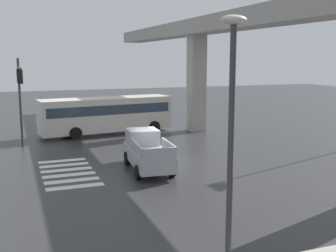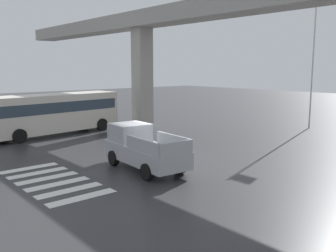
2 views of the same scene
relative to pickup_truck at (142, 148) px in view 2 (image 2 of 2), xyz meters
name	(u,v)px [view 2 (image 2 of 2)]	position (x,y,z in m)	size (l,w,h in m)	color
ground_plane	(146,162)	(-0.81, 0.84, -0.99)	(120.00, 120.00, 0.00)	#2D2D30
crosswalk_stripes	(52,181)	(-0.81, -4.30, -0.98)	(6.05, 2.80, 0.01)	silver
elevated_overpass	(235,16)	(-0.81, 7.81, 7.04)	(58.53, 2.21, 9.33)	#9E9991
pickup_truck	(142,148)	(0.00, 0.00, 0.00)	(5.24, 2.40, 2.08)	#A8AAAF
city_bus	(50,112)	(-11.71, 0.30, 0.73)	(3.83, 11.03, 2.99)	beige
flagpole	(315,44)	(-0.83, 17.83, 5.77)	(1.16, 0.12, 11.86)	silver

